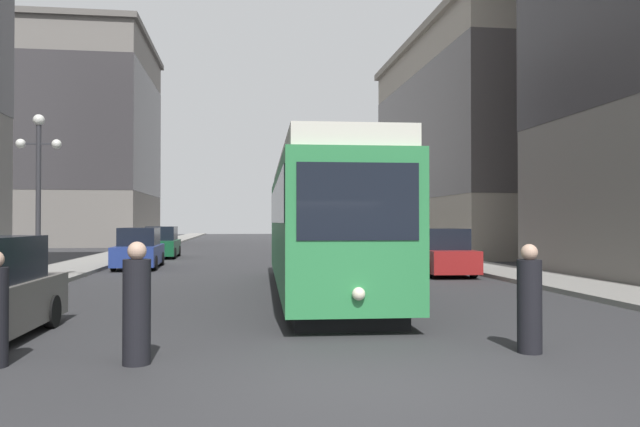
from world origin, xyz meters
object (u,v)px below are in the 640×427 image
Objects in this scene: transit_bus at (345,224)px; parked_car_left_near at (162,243)px; streetcar at (320,221)px; pedestrian_crossing_near at (137,307)px; parked_car_right_far at (440,253)px; pedestrian_on_sidewalk at (529,302)px; parked_car_left_far at (139,249)px; lamp_post_left_near at (39,172)px.

transit_bus is 2.77× the size of parked_car_left_near.
streetcar is 8.13× the size of pedestrian_crossing_near.
pedestrian_on_sidewalk is (-3.29, -14.16, -0.04)m from parked_car_right_far.
parked_car_left_near is 27.47m from pedestrian_crossing_near.
parked_car_left_far is at bearing -10.66° from pedestrian_on_sidewalk.
parked_car_right_far is at bearing -24.11° from parked_car_left_far.
parked_car_left_far is at bearing 76.41° from lamp_post_left_near.
lamp_post_left_near reaches higher than streetcar.
pedestrian_crossing_near is (3.03, -27.30, -0.01)m from parked_car_left_near.
transit_bus is (4.00, 18.98, -0.15)m from streetcar.
parked_car_left_near and parked_car_left_far have the same top height.
pedestrian_crossing_near is (3.03, -19.26, -0.01)m from parked_car_left_far.
pedestrian_on_sidewalk is (9.08, -19.26, -0.04)m from parked_car_left_far.
streetcar is 12.67m from parked_car_left_far.
parked_car_right_far is at bearing -82.65° from transit_bus.
streetcar is 9.58m from pedestrian_crossing_near.
transit_bus is 6.98× the size of pedestrian_crossing_near.
streetcar reaches higher than parked_car_right_far.
pedestrian_crossing_near is at bearing -111.81° from streetcar.
parked_car_left_far is (-0.00, -8.04, 0.00)m from parked_car_left_near.
parked_car_right_far is at bearing -47.28° from parked_car_left_near.
parked_car_right_far is at bearing 135.64° from pedestrian_crossing_near.
parked_car_left_near reaches higher than pedestrian_on_sidewalk.
transit_bus is at bearing 36.01° from parked_car_left_far.
parked_car_left_near reaches higher than pedestrian_crossing_near.
parked_car_left_near is at bearing -177.15° from transit_bus.
lamp_post_left_near is at bearing 164.69° from streetcar.
parked_car_left_far is at bearing 177.98° from pedestrian_crossing_near.
parked_car_left_far reaches higher than pedestrian_on_sidewalk.
pedestrian_on_sidewalk is at bearing -73.67° from streetcar.
parked_car_right_far is 14.81m from lamp_post_left_near.
parked_car_left_near is 2.52× the size of pedestrian_crossing_near.
streetcar is 19.88m from parked_car_left_near.
parked_car_left_near is 18.05m from parked_car_right_far.
transit_bus is at bearing 80.09° from streetcar.
parked_car_right_far is 2.84× the size of pedestrian_on_sidewalk.
parked_car_left_near is at bearing -43.98° from parked_car_right_far.
parked_car_left_near is 2.62× the size of pedestrian_on_sidewalk.
parked_car_left_far is 2.79× the size of pedestrian_crossing_near.
parked_car_right_far is 2.74× the size of pedestrian_crossing_near.
pedestrian_crossing_near is (-9.34, -14.17, -0.01)m from parked_car_right_far.
streetcar reaches higher than pedestrian_on_sidewalk.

